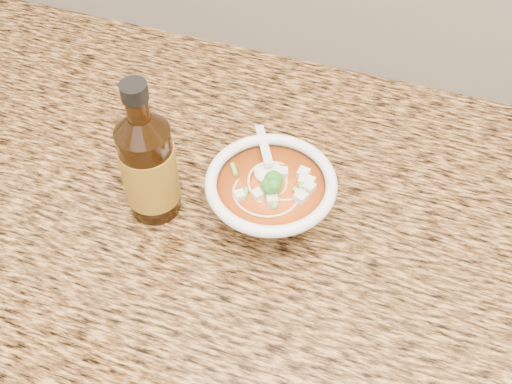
% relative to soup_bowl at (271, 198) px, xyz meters
% --- Properties ---
extents(cabinet, '(4.00, 0.65, 0.86)m').
position_rel_soup_bowl_xyz_m(cabinet, '(0.17, 0.02, -0.51)').
color(cabinet, black).
rests_on(cabinet, ground).
extents(counter_slab, '(4.00, 0.68, 0.04)m').
position_rel_soup_bowl_xyz_m(counter_slab, '(0.17, 0.02, -0.06)').
color(counter_slab, '#AA773E').
rests_on(counter_slab, cabinet).
extents(soup_bowl, '(0.17, 0.18, 0.09)m').
position_rel_soup_bowl_xyz_m(soup_bowl, '(0.00, 0.00, 0.00)').
color(soup_bowl, white).
rests_on(soup_bowl, counter_slab).
extents(hot_sauce_bottle, '(0.08, 0.08, 0.22)m').
position_rel_soup_bowl_xyz_m(hot_sauce_bottle, '(-0.15, -0.03, 0.04)').
color(hot_sauce_bottle, black).
rests_on(hot_sauce_bottle, counter_slab).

